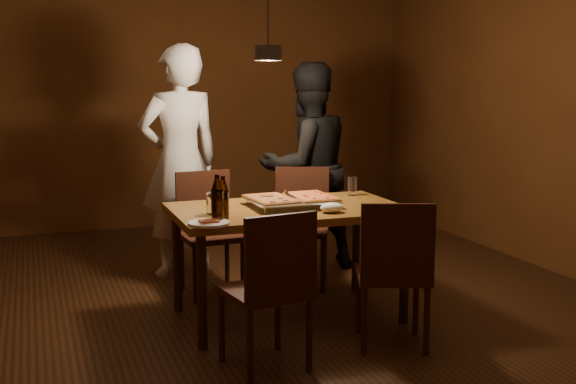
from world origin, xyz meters
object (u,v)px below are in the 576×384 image
object	(u,v)px
chair_near_left	(272,277)
chair_near_right	(394,261)
diner_white	(180,161)
dining_table	(288,218)
diner_dark	(307,167)
beer_bottle_a	(217,198)
pendant_lamp	(268,51)
chair_far_left	(208,220)
plate_slice	(209,223)
pizza_tray	(291,202)
beer_bottle_b	(223,198)
chair_far_right	(301,214)

from	to	relation	value
chair_near_left	chair_near_right	xyz separation A→B (m)	(0.78, 0.07, 0.00)
chair_near_left	diner_white	xyz separation A→B (m)	(-0.07, 2.12, 0.39)
dining_table	diner_dark	distance (m)	1.25
chair_near_left	diner_dark	size ratio (longest dim) A/B	0.28
beer_bottle_a	pendant_lamp	distance (m)	1.15
chair_far_left	chair_near_left	size ratio (longest dim) A/B	1.00
chair_near_right	diner_dark	bearing A→B (deg)	104.68
chair_near_left	plate_slice	bearing A→B (deg)	107.57
dining_table	plate_slice	xyz separation A→B (m)	(-0.62, -0.37, 0.08)
dining_table	beer_bottle_a	xyz separation A→B (m)	(-0.55, -0.31, 0.21)
dining_table	chair_near_left	bearing A→B (deg)	-115.20
pizza_tray	chair_near_left	bearing A→B (deg)	-112.48
chair_near_left	diner_white	bearing A→B (deg)	82.07
beer_bottle_b	pendant_lamp	world-z (taller)	pendant_lamp
chair_far_left	chair_near_left	distance (m)	1.61
chair_far_right	plate_slice	size ratio (longest dim) A/B	2.31
dining_table	pizza_tray	distance (m)	0.11
plate_slice	pendant_lamp	xyz separation A→B (m)	(0.57, 0.62, 1.00)
dining_table	beer_bottle_a	bearing A→B (deg)	-150.92
pizza_tray	beer_bottle_b	bearing A→B (deg)	-149.17
chair_far_left	plate_slice	size ratio (longest dim) A/B	2.01
dining_table	beer_bottle_b	size ratio (longest dim) A/B	5.76
pendant_lamp	diner_dark	bearing A→B (deg)	54.62
pizza_tray	diner_white	bearing A→B (deg)	114.61
chair_near_left	chair_near_right	bearing A→B (deg)	-4.44
chair_near_left	pendant_lamp	bearing A→B (deg)	62.86
beer_bottle_b	dining_table	bearing A→B (deg)	26.03
chair_far_right	pendant_lamp	size ratio (longest dim) A/B	0.51
dining_table	beer_bottle_a	size ratio (longest dim) A/B	5.36
diner_dark	chair_near_left	bearing A→B (deg)	54.95
chair_near_right	plate_slice	bearing A→B (deg)	179.34
chair_near_right	pizza_tray	xyz separation A→B (m)	(-0.36, 0.78, 0.24)
chair_far_left	diner_white	size ratio (longest dim) A/B	0.26
pendant_lamp	diner_white	bearing A→B (deg)	110.98
beer_bottle_b	diner_white	distance (m)	1.54
chair_near_left	pendant_lamp	world-z (taller)	pendant_lamp
chair_far_right	pizza_tray	xyz separation A→B (m)	(-0.35, -0.73, 0.24)
pizza_tray	pendant_lamp	xyz separation A→B (m)	(-0.08, 0.22, 0.99)
chair_near_left	pendant_lamp	size ratio (longest dim) A/B	0.44
dining_table	chair_near_right	size ratio (longest dim) A/B	2.79
dining_table	chair_near_left	world-z (taller)	chair_near_left
dining_table	chair_far_right	xyz separation A→B (m)	(0.38, 0.76, -0.14)
chair_far_left	pendant_lamp	world-z (taller)	pendant_lamp
dining_table	beer_bottle_a	world-z (taller)	beer_bottle_a
pizza_tray	diner_dark	bearing A→B (deg)	67.54
pizza_tray	diner_white	xyz separation A→B (m)	(-0.48, 1.27, 0.15)
chair_far_right	chair_near_right	distance (m)	1.51
chair_far_right	diner_dark	xyz separation A→B (m)	(0.18, 0.35, 0.32)
diner_white	diner_dark	size ratio (longest dim) A/B	1.08
chair_far_right	pendant_lamp	xyz separation A→B (m)	(-0.43, -0.51, 1.22)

